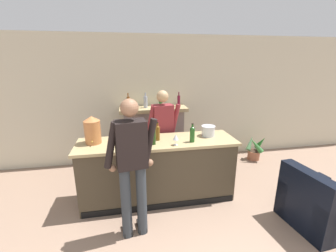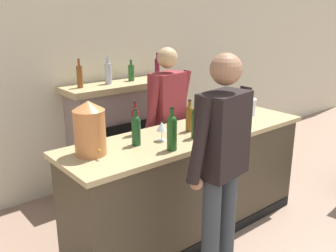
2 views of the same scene
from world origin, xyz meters
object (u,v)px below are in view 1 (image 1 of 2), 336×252
at_px(ice_bucket_steel, 208,131).
at_px(wine_bottle_riesling_slim, 130,138).
at_px(person_customer, 132,164).
at_px(wine_bottle_cabernet_heavy, 129,129).
at_px(fireplace_stone, 154,135).
at_px(person_bartender, 163,133).
at_px(wine_glass_back_row, 176,137).
at_px(copper_dispenser, 92,130).
at_px(wine_glass_front_right, 134,135).
at_px(wine_bottle_merlot_tall, 158,132).
at_px(wine_bottle_burgundy_dark, 192,134).
at_px(wine_bottle_rose_blush, 119,134).
at_px(wine_bottle_port_short, 153,135).
at_px(potted_plant_corner, 255,149).
at_px(armchair_black, 316,208).

xyz_separation_m(ice_bucket_steel, wine_bottle_riesling_slim, (-1.29, -0.32, 0.07)).
relative_size(person_customer, wine_bottle_cabernet_heavy, 5.91).
distance_m(fireplace_stone, person_bartender, 0.86).
bearing_deg(ice_bucket_steel, wine_glass_back_row, -153.12).
bearing_deg(wine_glass_back_row, person_bartender, 94.82).
relative_size(fireplace_stone, wine_glass_back_row, 9.23).
bearing_deg(copper_dispenser, wine_glass_front_right, -9.22).
height_order(wine_bottle_merlot_tall, wine_bottle_burgundy_dark, wine_bottle_burgundy_dark).
bearing_deg(person_customer, ice_bucket_steel, 33.31).
height_order(wine_bottle_rose_blush, wine_bottle_port_short, wine_bottle_port_short).
bearing_deg(wine_bottle_cabernet_heavy, wine_bottle_rose_blush, -123.33).
distance_m(potted_plant_corner, wine_bottle_burgundy_dark, 2.43).
bearing_deg(wine_bottle_burgundy_dark, potted_plant_corner, 33.00).
xyz_separation_m(wine_bottle_rose_blush, wine_glass_back_row, (0.82, -0.26, -0.02)).
bearing_deg(wine_glass_back_row, wine_bottle_port_short, 163.73).
bearing_deg(potted_plant_corner, wine_bottle_port_short, -153.86).
bearing_deg(person_customer, armchair_black, -6.94).
xyz_separation_m(person_customer, wine_glass_back_row, (0.66, 0.53, 0.13)).
xyz_separation_m(armchair_black, wine_bottle_burgundy_dark, (-1.53, 0.91, 0.87)).
relative_size(fireplace_stone, wine_bottle_cabernet_heavy, 5.16).
xyz_separation_m(ice_bucket_steel, wine_bottle_rose_blush, (-1.44, -0.05, 0.05)).
bearing_deg(wine_bottle_cabernet_heavy, ice_bucket_steel, -7.52).
bearing_deg(wine_glass_back_row, person_customer, -141.39).
xyz_separation_m(person_customer, wine_bottle_merlot_tall, (0.43, 0.79, 0.13)).
bearing_deg(potted_plant_corner, copper_dispenser, -163.46).
bearing_deg(potted_plant_corner, ice_bucket_steel, -147.15).
distance_m(fireplace_stone, wine_bottle_riesling_slim, 1.76).
bearing_deg(armchair_black, wine_glass_front_right, 156.57).
bearing_deg(wine_bottle_cabernet_heavy, person_bartender, 25.61).
height_order(potted_plant_corner, copper_dispenser, copper_dispenser).
relative_size(wine_bottle_rose_blush, wine_glass_front_right, 1.82).
distance_m(armchair_black, person_customer, 2.59).
bearing_deg(potted_plant_corner, person_customer, -146.94).
relative_size(person_bartender, wine_bottle_rose_blush, 5.63).
bearing_deg(wine_bottle_merlot_tall, copper_dispenser, 177.13).
bearing_deg(person_bartender, ice_bucket_steel, -34.02).
bearing_deg(ice_bucket_steel, wine_bottle_cabernet_heavy, 172.48).
distance_m(armchair_black, wine_glass_front_right, 2.75).
relative_size(copper_dispenser, wine_bottle_cabernet_heavy, 1.37).
bearing_deg(wine_bottle_port_short, wine_bottle_riesling_slim, -163.68).
xyz_separation_m(armchair_black, person_bartender, (-1.87, 1.60, 0.68)).
bearing_deg(wine_bottle_burgundy_dark, copper_dispenser, 171.34).
bearing_deg(wine_bottle_rose_blush, wine_bottle_merlot_tall, -0.09).
xyz_separation_m(wine_bottle_rose_blush, wine_bottle_port_short, (0.50, -0.17, 0.01)).
bearing_deg(person_bartender, potted_plant_corner, 13.54).
distance_m(wine_bottle_merlot_tall, wine_glass_front_right, 0.37).
distance_m(ice_bucket_steel, wine_glass_front_right, 1.22).
height_order(fireplace_stone, armchair_black, fireplace_stone).
xyz_separation_m(person_customer, person_bartender, (0.59, 1.30, -0.06)).
bearing_deg(fireplace_stone, wine_bottle_burgundy_dark, -74.50).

